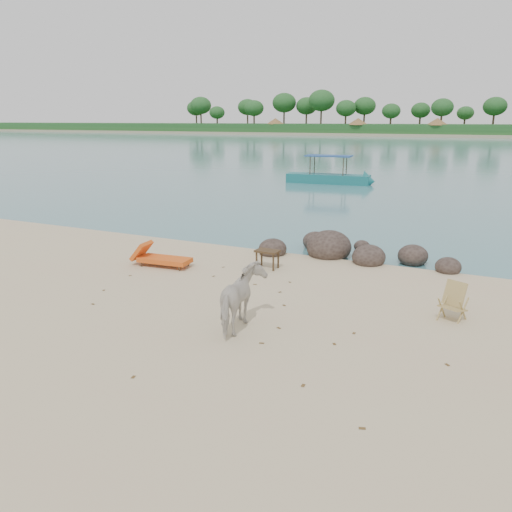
{
  "coord_description": "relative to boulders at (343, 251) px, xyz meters",
  "views": [
    {
      "loc": [
        4.63,
        -8.88,
        4.3
      ],
      "look_at": [
        -0.53,
        2.0,
        1.0
      ],
      "focal_mm": 35.0,
      "sensor_mm": 36.0,
      "label": 1
    }
  ],
  "objects": [
    {
      "name": "far_scenery",
      "position": [
        -0.49,
        130.3,
        2.94
      ],
      "size": [
        420.0,
        18.0,
        9.5
      ],
      "color": "#1E4C1E",
      "rests_on": "ground"
    },
    {
      "name": "deck_chair",
      "position": [
        3.62,
        -4.17,
        0.21
      ],
      "size": [
        0.72,
        0.74,
        0.82
      ],
      "primitive_type": null,
      "rotation": [
        0.0,
        0.0,
        -0.44
      ],
      "color": "tan",
      "rests_on": "ground"
    },
    {
      "name": "dead_leaves",
      "position": [
        -0.66,
        -5.71,
        -0.2
      ],
      "size": [
        8.75,
        6.57,
        0.0
      ],
      "color": "brown",
      "rests_on": "ground"
    },
    {
      "name": "far_shore",
      "position": [
        -0.52,
        163.6,
        -0.2
      ],
      "size": [
        420.0,
        90.0,
        1.4
      ],
      "primitive_type": "cube",
      "color": "tan",
      "rests_on": "ground"
    },
    {
      "name": "lounge_chair",
      "position": [
        -4.54,
        -3.42,
        0.1
      ],
      "size": [
        2.04,
        0.87,
        0.59
      ],
      "primitive_type": null,
      "rotation": [
        0.0,
        0.0,
        0.09
      ],
      "color": "#CD4E18",
      "rests_on": "ground"
    },
    {
      "name": "boat_near",
      "position": [
        -6.42,
        18.78,
        1.37
      ],
      "size": [
        6.57,
        2.02,
        3.15
      ],
      "primitive_type": null,
      "rotation": [
        0.0,
        0.0,
        0.09
      ],
      "color": "#176367",
      "rests_on": "water"
    },
    {
      "name": "water",
      "position": [
        -0.52,
        83.6,
        -0.2
      ],
      "size": [
        400.0,
        400.0,
        0.0
      ],
      "primitive_type": "plane",
      "color": "#3C7478",
      "rests_on": "ground"
    },
    {
      "name": "boulders",
      "position": [
        0.0,
        0.0,
        0.0
      ],
      "size": [
        6.23,
        2.7,
        1.09
      ],
      "rotation": [
        0.0,
        0.0,
        0.39
      ],
      "color": "#2F241F",
      "rests_on": "ground"
    },
    {
      "name": "cow",
      "position": [
        -0.32,
        -6.58,
        0.47
      ],
      "size": [
        0.99,
        1.69,
        1.34
      ],
      "primitive_type": "imported",
      "rotation": [
        0.0,
        0.0,
        3.32
      ],
      "color": "beige",
      "rests_on": "ground"
    },
    {
      "name": "side_table",
      "position": [
        -1.66,
        -2.31,
        0.08
      ],
      "size": [
        0.71,
        0.47,
        0.55
      ],
      "primitive_type": null,
      "rotation": [
        0.0,
        0.0,
        -0.05
      ],
      "color": "#332614",
      "rests_on": "ground"
    }
  ]
}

